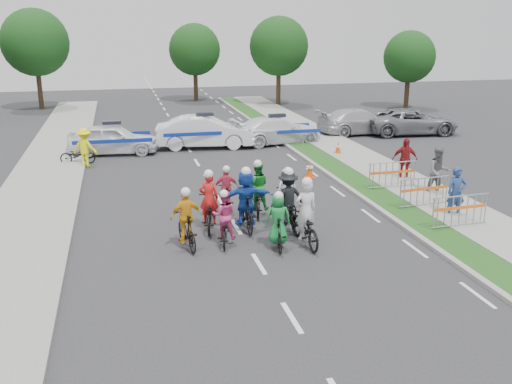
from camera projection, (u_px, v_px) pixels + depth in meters
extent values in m
plane|color=#28282B|center=(259.00, 264.00, 15.26)|extent=(90.00, 90.00, 0.00)
cube|color=gray|center=(360.00, 196.00, 21.06)|extent=(0.20, 60.00, 0.12)
cube|color=#1C4717|center=(378.00, 195.00, 21.22)|extent=(1.20, 60.00, 0.11)
cube|color=gray|center=(421.00, 192.00, 21.62)|extent=(2.40, 60.00, 0.13)
cube|color=gray|center=(27.00, 221.00, 18.44)|extent=(3.00, 60.00, 0.13)
imported|color=black|center=(305.00, 227.00, 16.49)|extent=(0.77, 2.04, 1.06)
imported|color=silver|center=(306.00, 210.00, 16.30)|extent=(0.66, 0.44, 1.76)
sphere|color=white|center=(307.00, 182.00, 16.01)|extent=(0.31, 0.31, 0.31)
imported|color=black|center=(277.00, 232.00, 16.25)|extent=(0.67, 1.68, 0.98)
imported|color=#178236|center=(278.00, 218.00, 16.08)|extent=(0.77, 0.56, 1.47)
sphere|color=white|center=(279.00, 196.00, 15.84)|extent=(0.26, 0.26, 0.26)
imported|color=black|center=(224.00, 230.00, 16.59)|extent=(0.87, 1.71, 0.86)
imported|color=#C73776|center=(224.00, 215.00, 16.41)|extent=(0.78, 0.66, 1.43)
sphere|color=white|center=(224.00, 194.00, 16.18)|extent=(0.25, 0.25, 0.25)
imported|color=black|center=(187.00, 230.00, 16.26)|extent=(0.76, 1.79, 1.04)
imported|color=gold|center=(186.00, 216.00, 16.09)|extent=(0.97, 0.52, 1.57)
sphere|color=white|center=(186.00, 192.00, 15.84)|extent=(0.27, 0.27, 0.27)
imported|color=black|center=(287.00, 213.00, 17.73)|extent=(0.96, 2.05, 1.04)
imported|color=black|center=(288.00, 198.00, 17.53)|extent=(1.19, 0.79, 1.73)
sphere|color=white|center=(289.00, 172.00, 17.25)|extent=(0.30, 0.30, 0.30)
imported|color=black|center=(245.00, 211.00, 17.71)|extent=(0.55, 1.94, 1.16)
imported|color=#1744AF|center=(246.00, 197.00, 17.53)|extent=(1.62, 0.52, 1.75)
sphere|color=white|center=(246.00, 172.00, 17.24)|extent=(0.30, 0.30, 0.30)
imported|color=black|center=(209.00, 214.00, 17.77)|extent=(1.00, 1.99, 1.00)
imported|color=red|center=(209.00, 198.00, 17.58)|extent=(0.67, 0.50, 1.66)
sphere|color=white|center=(209.00, 174.00, 17.31)|extent=(0.29, 0.29, 0.29)
imported|color=black|center=(286.00, 201.00, 19.06)|extent=(0.64, 1.65, 0.97)
imported|color=white|center=(287.00, 190.00, 18.90)|extent=(0.76, 0.54, 1.45)
sphere|color=white|center=(288.00, 171.00, 18.66)|extent=(0.25, 0.25, 0.25)
imported|color=black|center=(257.00, 200.00, 19.18)|extent=(1.02, 1.95, 0.98)
imported|color=#188428|center=(257.00, 186.00, 18.99)|extent=(0.90, 0.77, 1.63)
sphere|color=white|center=(258.00, 164.00, 18.73)|extent=(0.28, 0.28, 0.28)
imported|color=black|center=(226.00, 199.00, 19.32)|extent=(0.55, 1.61, 0.95)
imported|color=#D73B5A|center=(226.00, 188.00, 19.15)|extent=(0.86, 0.40, 1.43)
sphere|color=white|center=(226.00, 169.00, 18.92)|extent=(0.25, 0.25, 0.25)
imported|color=white|center=(113.00, 139.00, 28.04)|extent=(4.52, 2.21, 1.49)
imported|color=white|center=(205.00, 132.00, 29.45)|extent=(5.21, 2.39, 1.66)
imported|color=white|center=(277.00, 130.00, 30.52)|extent=(5.19, 2.75, 1.43)
imported|color=#B3B2B7|center=(360.00, 121.00, 33.22)|extent=(5.16, 2.40, 1.46)
imported|color=slate|center=(412.00, 121.00, 33.14)|extent=(5.54, 2.92, 1.48)
imported|color=navy|center=(456.00, 193.00, 18.72)|extent=(0.69, 0.51, 1.72)
imported|color=#57565B|center=(439.00, 172.00, 21.16)|extent=(0.99, 0.83, 1.83)
imported|color=maroon|center=(405.00, 159.00, 23.21)|extent=(1.11, 0.66, 1.77)
imported|color=#FBF50D|center=(85.00, 147.00, 25.54)|extent=(1.29, 1.07, 1.74)
cube|color=#F24C0C|center=(310.00, 177.00, 23.86)|extent=(0.40, 0.40, 0.03)
cone|color=#F24C0C|center=(310.00, 170.00, 23.76)|extent=(0.36, 0.36, 0.70)
cylinder|color=silver|center=(310.00, 167.00, 23.73)|extent=(0.29, 0.29, 0.08)
cube|color=#F24C0C|center=(338.00, 155.00, 27.89)|extent=(0.40, 0.40, 0.03)
cone|color=#F24C0C|center=(338.00, 149.00, 27.79)|extent=(0.36, 0.36, 0.70)
cylinder|color=silver|center=(338.00, 146.00, 27.76)|extent=(0.29, 0.29, 0.08)
imported|color=black|center=(78.00, 155.00, 26.12)|extent=(1.61, 0.69, 0.83)
cylinder|color=#382619|center=(278.00, 84.00, 44.80)|extent=(0.36, 0.36, 3.25)
sphere|color=#143D13|center=(279.00, 46.00, 43.98)|extent=(4.55, 4.55, 4.55)
cylinder|color=#382619|center=(407.00, 90.00, 43.18)|extent=(0.36, 0.36, 2.75)
sphere|color=#143D13|center=(409.00, 57.00, 42.48)|extent=(3.85, 3.85, 3.85)
cylinder|color=#382619|center=(40.00, 86.00, 42.57)|extent=(0.36, 0.36, 3.50)
sphere|color=#143D13|center=(35.00, 42.00, 41.68)|extent=(4.90, 4.90, 4.90)
cylinder|color=#382619|center=(196.00, 83.00, 47.21)|extent=(0.36, 0.36, 3.00)
sphere|color=#143D13|center=(195.00, 49.00, 46.45)|extent=(4.20, 4.20, 4.20)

